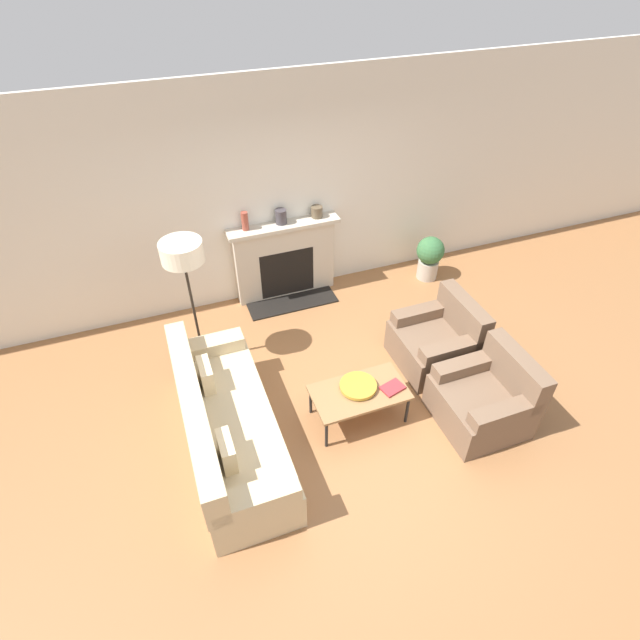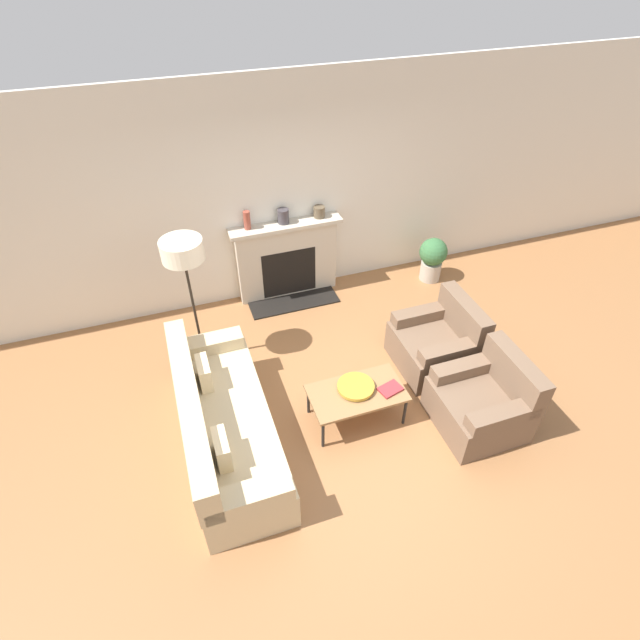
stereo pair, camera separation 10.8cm
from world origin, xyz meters
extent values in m
plane|color=#99663D|center=(0.00, 0.00, 0.00)|extent=(18.00, 18.00, 0.00)
cube|color=silver|center=(0.00, 2.57, 1.45)|extent=(18.00, 0.06, 2.90)
cube|color=beige|center=(-0.16, 2.44, 0.53)|extent=(1.36, 0.20, 1.05)
cube|color=black|center=(-0.16, 2.35, 0.38)|extent=(0.75, 0.04, 0.68)
cube|color=black|center=(-0.16, 2.16, 0.01)|extent=(1.23, 0.40, 0.02)
cube|color=beige|center=(-0.16, 2.41, 1.08)|extent=(1.48, 0.28, 0.05)
cube|color=#CCB78E|center=(-1.44, 0.12, 0.23)|extent=(0.81, 2.17, 0.45)
cube|color=#CCB78E|center=(-1.76, 0.12, 0.66)|extent=(0.20, 2.17, 0.41)
cube|color=#CCB78E|center=(-1.44, -0.86, 0.53)|extent=(0.74, 0.22, 0.16)
cube|color=#CCB78E|center=(-1.44, 1.09, 0.53)|extent=(0.74, 0.22, 0.16)
cube|color=beige|center=(-1.56, -0.37, 0.59)|extent=(0.12, 0.32, 0.28)
cube|color=beige|center=(-1.56, 0.61, 0.59)|extent=(0.12, 0.32, 0.28)
cube|color=brown|center=(1.05, -0.47, 0.21)|extent=(0.83, 0.86, 0.43)
cube|color=brown|center=(1.39, -0.47, 0.63)|extent=(0.18, 0.86, 0.41)
cube|color=brown|center=(1.05, -0.13, 0.50)|extent=(0.75, 0.18, 0.14)
cube|color=brown|center=(1.05, -0.80, 0.50)|extent=(0.75, 0.18, 0.14)
cube|color=brown|center=(1.05, 0.48, 0.21)|extent=(0.83, 0.86, 0.43)
cube|color=brown|center=(1.39, 0.48, 0.63)|extent=(0.18, 0.86, 0.41)
cube|color=brown|center=(1.05, 0.82, 0.50)|extent=(0.75, 0.18, 0.14)
cube|color=brown|center=(1.05, 0.15, 0.50)|extent=(0.75, 0.18, 0.14)
cube|color=olive|center=(-0.12, 0.01, 0.39)|extent=(0.99, 0.55, 0.03)
cylinder|color=black|center=(-0.57, -0.23, 0.19)|extent=(0.03, 0.03, 0.37)
cylinder|color=black|center=(0.33, -0.23, 0.19)|extent=(0.03, 0.03, 0.37)
cylinder|color=black|center=(-0.57, 0.25, 0.19)|extent=(0.03, 0.03, 0.37)
cylinder|color=black|center=(0.33, 0.25, 0.19)|extent=(0.03, 0.03, 0.37)
cylinder|color=#BC8E2D|center=(-0.11, 0.06, 0.41)|extent=(0.14, 0.14, 0.01)
cylinder|color=#BC8E2D|center=(-0.11, 0.06, 0.43)|extent=(0.39, 0.39, 0.04)
cube|color=#9E2D33|center=(0.22, -0.07, 0.42)|extent=(0.27, 0.22, 0.02)
cylinder|color=black|center=(-1.51, 1.49, 0.01)|extent=(0.33, 0.33, 0.03)
cylinder|color=black|center=(-1.51, 1.49, 0.74)|extent=(0.03, 0.03, 1.42)
cylinder|color=silver|center=(-1.51, 1.49, 1.53)|extent=(0.45, 0.45, 0.22)
cylinder|color=brown|center=(-0.65, 2.44, 1.22)|extent=(0.09, 0.09, 0.24)
cylinder|color=#3D383D|center=(-0.18, 2.44, 1.20)|extent=(0.15, 0.15, 0.19)
cylinder|color=brown|center=(0.31, 2.44, 1.18)|extent=(0.15, 0.15, 0.15)
cylinder|color=#B2A899|center=(1.90, 2.06, 0.14)|extent=(0.30, 0.30, 0.28)
sphere|color=#386B3D|center=(1.90, 2.06, 0.46)|extent=(0.40, 0.40, 0.40)
camera|label=1|loc=(-1.71, -3.09, 4.26)|focal=28.00mm
camera|label=2|loc=(-1.61, -3.13, 4.26)|focal=28.00mm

